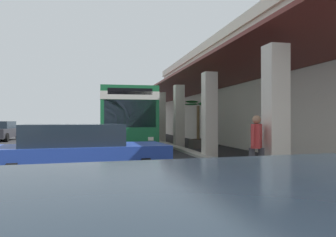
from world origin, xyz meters
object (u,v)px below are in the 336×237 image
at_px(parked_sedan_charcoal, 0,131).
at_px(pedestrian, 257,144).
at_px(transit_bus, 123,115).
at_px(parked_sedan_blue, 79,152).
at_px(potted_palm, 198,135).

relative_size(parked_sedan_charcoal, pedestrian, 2.61).
xyz_separation_m(transit_bus, parked_sedan_charcoal, (-6.88, -8.68, -1.10)).
bearing_deg(parked_sedan_blue, parked_sedan_charcoal, -159.51).
height_order(transit_bus, parked_sedan_blue, transit_bus).
bearing_deg(transit_bus, parked_sedan_charcoal, -128.39).
bearing_deg(transit_bus, parked_sedan_blue, -10.60).
bearing_deg(parked_sedan_charcoal, pedestrian, 30.98).
relative_size(pedestrian, potted_palm, 0.64).
bearing_deg(parked_sedan_charcoal, transit_bus, 51.61).
relative_size(parked_sedan_charcoal, parked_sedan_blue, 0.98).
distance_m(transit_bus, potted_palm, 4.75).
relative_size(parked_sedan_blue, pedestrian, 2.66).
xyz_separation_m(parked_sedan_blue, pedestrian, (0.86, 4.55, 0.21)).
bearing_deg(parked_sedan_charcoal, potted_palm, 53.88).
bearing_deg(pedestrian, parked_sedan_blue, -100.76).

